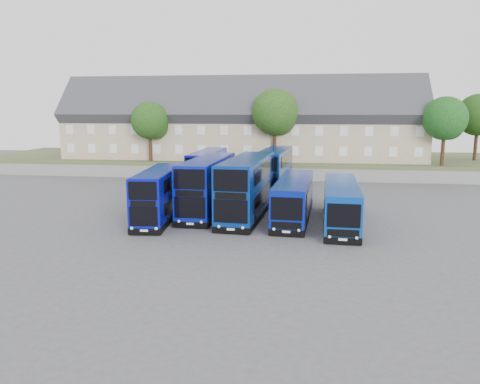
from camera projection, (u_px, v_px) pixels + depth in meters
name	position (u px, v px, depth m)	size (l,w,h in m)	color
ground	(224.00, 227.00, 34.75)	(120.00, 120.00, 0.00)	#4B4B51
retaining_wall	(257.00, 174.00, 58.02)	(70.00, 0.40, 1.50)	slate
earth_bank	(264.00, 163.00, 67.73)	(80.00, 20.00, 2.00)	#48512D
terrace_row	(240.00, 125.00, 63.27)	(48.00, 10.40, 11.20)	tan
dd_front_left	(159.00, 196.00, 36.69)	(3.19, 10.08, 3.94)	#080F9F
dd_front_mid	(208.00, 186.00, 39.25)	(2.93, 11.54, 4.56)	#08179B
dd_front_right	(247.00, 188.00, 37.84)	(3.52, 12.09, 4.74)	navy
dd_rear_left	(208.00, 171.00, 50.55)	(2.52, 10.56, 4.18)	#08129C
dd_rear_right	(274.00, 171.00, 49.28)	(3.44, 11.35, 4.45)	navy
coach_east_a	(294.00, 199.00, 37.23)	(3.15, 11.88, 3.21)	#071890
coach_east_b	(341.00, 204.00, 35.26)	(2.88, 11.66, 3.16)	#083A9F
tree_west	(151.00, 122.00, 59.90)	(4.80, 4.80, 7.65)	#382314
tree_mid	(276.00, 114.00, 58.02)	(5.76, 5.76, 9.18)	#382314
tree_east	(446.00, 120.00, 54.91)	(5.12, 5.12, 8.16)	#382314
tree_far	(479.00, 117.00, 60.85)	(5.44, 5.44, 8.67)	#382314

